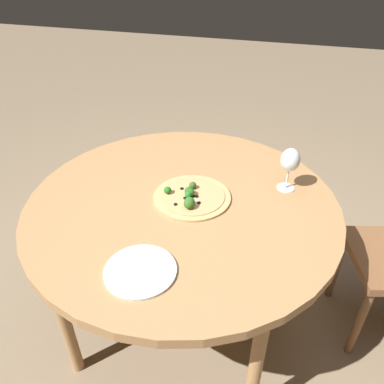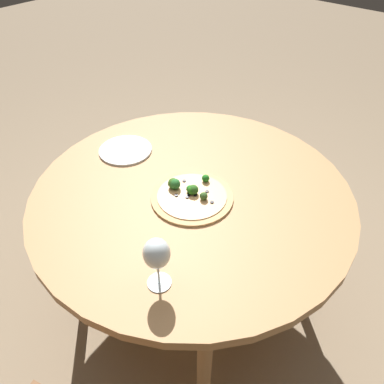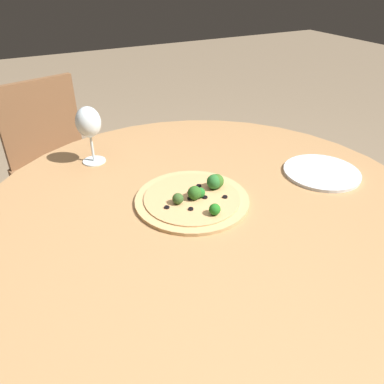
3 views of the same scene
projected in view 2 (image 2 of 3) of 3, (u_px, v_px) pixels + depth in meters
name	position (u px, v px, depth m)	size (l,w,h in m)	color
ground_plane	(192.00, 300.00, 1.97)	(12.00, 12.00, 0.00)	#847056
dining_table	(192.00, 202.00, 1.51)	(1.26, 1.26, 0.76)	#A87A4C
pizza	(191.00, 195.00, 1.44)	(0.32, 0.32, 0.06)	tan
wine_glass	(157.00, 255.00, 1.06)	(0.08, 0.08, 0.19)	silver
plate_near	(125.00, 150.00, 1.68)	(0.24, 0.24, 0.01)	silver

